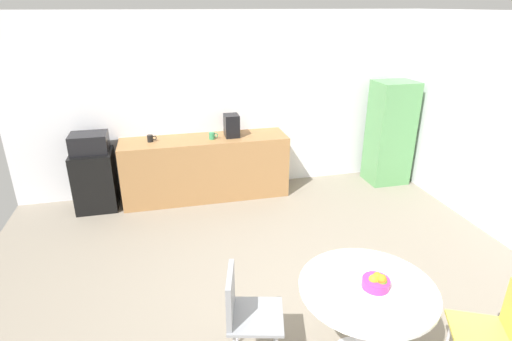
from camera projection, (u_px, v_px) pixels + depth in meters
The scene contains 13 objects.
ground_plane at pixel (278, 312), 3.78m from camera, with size 6.00×6.00×0.00m, color gray.
wall_back at pixel (223, 104), 5.98m from camera, with size 6.00×0.10×2.60m, color silver.
counter_block at pixel (206, 168), 5.92m from camera, with size 2.37×0.60×0.90m, color #9E7042.
mini_fridge at pixel (95, 180), 5.60m from camera, with size 0.54×0.54×0.82m, color black.
microwave at pixel (89, 143), 5.40m from camera, with size 0.48×0.38×0.26m, color black.
locker_cabinet at pixel (390, 133), 6.32m from camera, with size 0.60×0.50×1.60m, color #599959.
round_table at pixel (366, 303), 3.05m from camera, with size 1.02×1.02×0.72m.
chair_yellow at pixel (499, 327), 2.89m from camera, with size 0.56×0.56×0.83m.
chair_gray at pixel (243, 307), 3.08m from camera, with size 0.51×0.51×0.83m.
fruit_bowl at pixel (377, 282), 2.97m from camera, with size 0.20×0.20×0.13m.
mug_white at pixel (150, 138), 5.59m from camera, with size 0.13×0.08×0.09m.
mug_green at pixel (212, 136), 5.70m from camera, with size 0.13×0.08×0.09m.
coffee_maker at pixel (232, 126), 5.77m from camera, with size 0.20×0.24×0.32m, color black.
Camera 1 is at (-0.90, -2.86, 2.66)m, focal length 28.46 mm.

